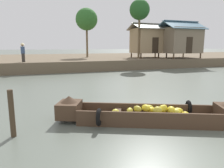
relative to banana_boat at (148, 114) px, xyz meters
name	(u,v)px	position (x,y,z in m)	size (l,w,h in m)	color
ground_plane	(106,88)	(0.44, 5.66, -0.29)	(300.00, 300.00, 0.00)	#596056
riverbank_strip	(67,60)	(0.44, 23.27, 0.21)	(160.00, 20.00, 1.00)	brown
banana_boat	(148,114)	(0.00, 0.00, 0.00)	(5.52, 3.10, 0.81)	#473323
stilt_house_left	(149,40)	(9.59, 17.17, 2.79)	(4.52, 3.48, 4.08)	#4C3826
stilt_house_mid_left	(180,40)	(12.69, 15.39, 2.80)	(4.77, 3.95, 4.29)	#4C3826
palm_tree_near	(87,20)	(2.65, 20.32, 5.29)	(2.68, 2.68, 5.95)	brown
palm_tree_mid	(140,10)	(7.59, 15.90, 5.95)	(2.21, 2.21, 6.42)	brown
vendor_person	(23,51)	(-4.41, 14.29, 1.64)	(0.44, 0.44, 1.66)	#332D28
mooring_post	(12,114)	(-3.90, 0.27, 0.35)	(0.14, 0.14, 1.28)	#423323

